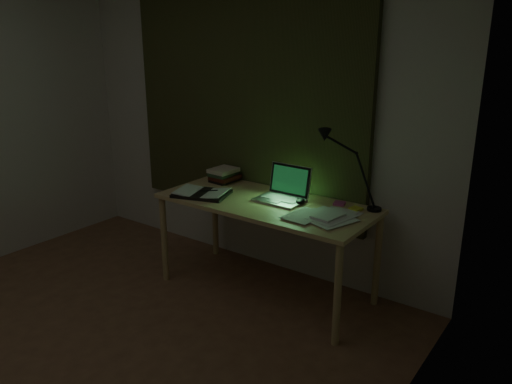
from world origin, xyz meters
TOP-DOWN VIEW (x-y plane):
  - floor at (0.00, 0.00)m, footprint 3.50×4.00m
  - wall_back at (0.00, 2.00)m, footprint 3.50×0.00m
  - wall_right at (1.75, 0.00)m, footprint 0.00×4.00m
  - curtain at (0.00, 1.96)m, footprint 2.20×0.06m
  - desk at (0.49, 1.58)m, footprint 1.57×0.69m
  - laptop at (0.57, 1.64)m, footprint 0.34×0.39m
  - open_textbook at (0.02, 1.42)m, footprint 0.46×0.38m
  - book_stack at (-0.07, 1.79)m, footprint 0.19×0.22m
  - loose_papers at (0.96, 1.55)m, footprint 0.41×0.42m
  - mouse at (0.72, 1.68)m, footprint 0.09×0.12m
  - sticky_yellow at (1.09, 1.79)m, footprint 0.09×0.09m
  - sticky_pink at (0.95, 1.82)m, footprint 0.09×0.09m
  - desk_lamp at (1.20, 1.85)m, footprint 0.36×0.28m

SIDE VIEW (x-z plane):
  - floor at x=0.00m, z-range 0.00..0.00m
  - desk at x=0.49m, z-range 0.00..0.72m
  - sticky_yellow at x=1.09m, z-range 0.72..0.73m
  - sticky_pink at x=0.95m, z-range 0.72..0.73m
  - loose_papers at x=0.96m, z-range 0.72..0.74m
  - open_textbook at x=0.02m, z-range 0.72..0.75m
  - mouse at x=0.72m, z-range 0.72..0.76m
  - book_stack at x=-0.07m, z-range 0.72..0.83m
  - laptop at x=0.57m, z-range 0.72..0.96m
  - desk_lamp at x=1.20m, z-range 0.72..1.25m
  - wall_back at x=0.00m, z-range 0.00..2.50m
  - wall_right at x=1.75m, z-range 0.00..2.50m
  - curtain at x=0.00m, z-range 0.45..2.45m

